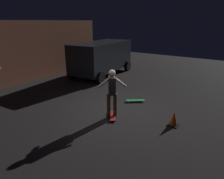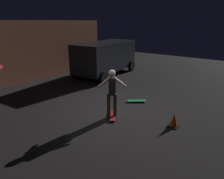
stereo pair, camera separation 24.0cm
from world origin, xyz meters
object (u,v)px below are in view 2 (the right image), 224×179
parked_van (106,56)px  skateboard_ridden (112,116)px  skater (112,90)px  skateboard_spare (137,101)px  traffic_cone (174,120)px

parked_van → skateboard_ridden: bearing=-138.9°
skateboard_ridden → skater: (0.00, 0.00, 0.98)m
parked_van → skater: parked_van is taller
parked_van → skateboard_spare: parked_van is taller
skateboard_ridden → traffic_cone: traffic_cone is taller
parked_van → skateboard_ridden: size_ratio=6.64×
skateboard_spare → skater: (-1.77, -0.03, 0.98)m
skater → traffic_cone: (0.70, -1.98, -0.83)m
skateboard_ridden → skateboard_spare: 1.77m
skateboard_spare → traffic_cone: size_ratio=1.60×
skateboard_spare → traffic_cone: 2.28m
skateboard_spare → traffic_cone: bearing=-118.0°
skater → traffic_cone: size_ratio=3.63×
skater → traffic_cone: 2.26m
skater → traffic_cone: skater is taller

